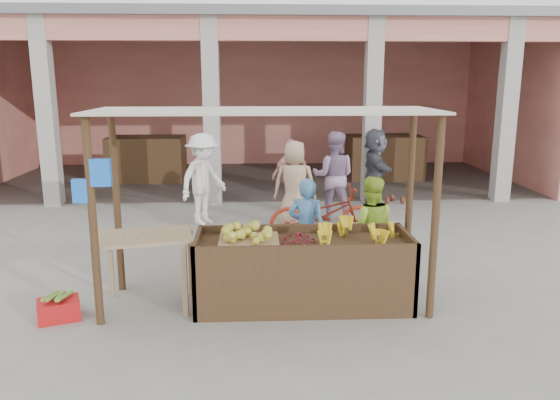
{
  "coord_description": "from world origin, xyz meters",
  "views": [
    {
      "loc": [
        -0.07,
        -6.3,
        2.74
      ],
      "look_at": [
        0.27,
        1.2,
        1.06
      ],
      "focal_mm": 35.0,
      "sensor_mm": 36.0,
      "label": 1
    }
  ],
  "objects_px": {
    "red_crate": "(59,310)",
    "motorcycle": "(323,213)",
    "side_table": "(145,246)",
    "vendor_green": "(370,226)",
    "fruit_stall": "(303,273)",
    "vendor_blue": "(307,226)"
  },
  "relations": [
    {
      "from": "side_table",
      "to": "vendor_green",
      "type": "height_order",
      "value": "vendor_green"
    },
    {
      "from": "side_table",
      "to": "motorcycle",
      "type": "bearing_deg",
      "value": 34.42
    },
    {
      "from": "red_crate",
      "to": "vendor_green",
      "type": "distance_m",
      "value": 4.06
    },
    {
      "from": "vendor_green",
      "to": "motorcycle",
      "type": "height_order",
      "value": "vendor_green"
    },
    {
      "from": "side_table",
      "to": "vendor_green",
      "type": "bearing_deg",
      "value": 3.08
    },
    {
      "from": "vendor_green",
      "to": "side_table",
      "type": "bearing_deg",
      "value": 23.16
    },
    {
      "from": "fruit_stall",
      "to": "vendor_green",
      "type": "xyz_separation_m",
      "value": [
        0.98,
        0.82,
        0.37
      ]
    },
    {
      "from": "side_table",
      "to": "vendor_blue",
      "type": "xyz_separation_m",
      "value": [
        2.04,
        0.85,
        -0.0
      ]
    },
    {
      "from": "side_table",
      "to": "vendor_blue",
      "type": "height_order",
      "value": "vendor_blue"
    },
    {
      "from": "vendor_blue",
      "to": "motorcycle",
      "type": "xyz_separation_m",
      "value": [
        0.44,
        1.75,
        -0.26
      ]
    },
    {
      "from": "red_crate",
      "to": "motorcycle",
      "type": "bearing_deg",
      "value": 20.14
    },
    {
      "from": "motorcycle",
      "to": "vendor_green",
      "type": "bearing_deg",
      "value": -169.84
    },
    {
      "from": "motorcycle",
      "to": "side_table",
      "type": "bearing_deg",
      "value": 133.77
    },
    {
      "from": "red_crate",
      "to": "vendor_blue",
      "type": "distance_m",
      "value": 3.28
    },
    {
      "from": "side_table",
      "to": "motorcycle",
      "type": "relative_size",
      "value": 0.65
    },
    {
      "from": "vendor_blue",
      "to": "motorcycle",
      "type": "relative_size",
      "value": 0.79
    },
    {
      "from": "side_table",
      "to": "vendor_green",
      "type": "distance_m",
      "value": 3.0
    },
    {
      "from": "fruit_stall",
      "to": "vendor_blue",
      "type": "height_order",
      "value": "vendor_blue"
    },
    {
      "from": "vendor_blue",
      "to": "motorcycle",
      "type": "height_order",
      "value": "vendor_blue"
    },
    {
      "from": "fruit_stall",
      "to": "side_table",
      "type": "distance_m",
      "value": 1.95
    },
    {
      "from": "fruit_stall",
      "to": "red_crate",
      "type": "xyz_separation_m",
      "value": [
        -2.86,
        -0.31,
        -0.28
      ]
    },
    {
      "from": "vendor_green",
      "to": "motorcycle",
      "type": "relative_size",
      "value": 0.8
    }
  ]
}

